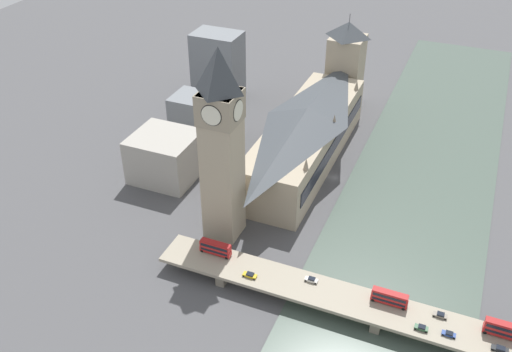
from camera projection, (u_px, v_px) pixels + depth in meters
ground_plane at (334, 177)px, 244.69m from camera, size 600.00×600.00×0.00m
river_water at (417, 196)px, 233.30m from camera, size 58.49×360.00×0.30m
parliament_hall at (306, 135)px, 248.61m from camera, size 26.25×97.96×26.31m
clock_tower at (221, 142)px, 192.66m from camera, size 13.31×13.31×72.97m
victoria_tower at (345, 64)px, 290.49m from camera, size 16.81×16.81×48.36m
road_bridge at (380, 310)px, 175.74m from camera, size 148.97×13.90×5.62m
double_decker_bus_lead at (216, 248)px, 194.34m from camera, size 11.15×2.62×4.92m
double_decker_bus_mid at (505, 329)px, 164.57m from camera, size 11.55×2.63×5.09m
double_decker_bus_rear at (390, 297)px, 175.36m from camera, size 11.32×2.59×4.66m
car_northbound_lead at (449, 334)px, 165.98m from camera, size 4.02×1.75×1.26m
car_northbound_mid at (311, 280)px, 184.36m from camera, size 4.25×1.83×1.45m
car_northbound_tail at (250, 275)px, 186.16m from camera, size 4.64×1.94×1.42m
car_southbound_mid at (440, 315)px, 171.94m from camera, size 4.19×1.84×1.38m
car_southbound_tail at (421, 328)px, 167.80m from camera, size 3.99×1.88×1.41m
car_southbound_extra at (500, 349)px, 161.50m from camera, size 4.72×1.93×1.26m
city_block_west at (201, 117)px, 268.63m from camera, size 26.07×17.72×20.46m
city_block_center at (165, 157)px, 240.08m from camera, size 26.22×24.53×19.72m
city_block_east at (218, 65)px, 302.36m from camera, size 24.74×17.67×34.72m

